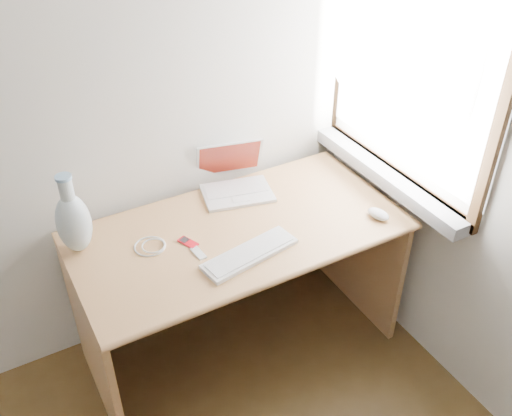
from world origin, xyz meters
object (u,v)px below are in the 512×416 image
vase (73,221)px  laptop (233,181)px  desk (230,255)px  external_keyboard (250,254)px

vase → laptop: bearing=6.1°
laptop → desk: bearing=-109.0°
desk → vase: 0.70m
desk → vase: size_ratio=4.01×
laptop → external_keyboard: size_ratio=0.83×
laptop → external_keyboard: 0.46m
laptop → vase: size_ratio=1.01×
desk → laptop: bearing=58.0°
external_keyboard → vase: vase is taller
laptop → external_keyboard: laptop is taller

